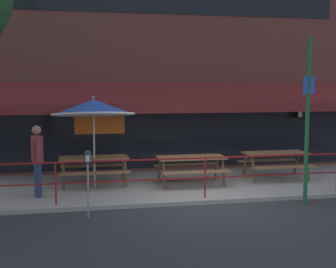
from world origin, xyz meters
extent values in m
plane|color=#2D2D30|center=(0.00, 0.00, 0.00)|extent=(120.00, 120.00, 0.00)
cube|color=#9E998E|center=(0.00, 2.00, 0.05)|extent=(15.00, 4.00, 0.10)
cube|color=brown|center=(0.00, 4.25, 3.91)|extent=(15.00, 0.50, 7.81)
cube|color=black|center=(0.00, 3.99, 1.35)|extent=(12.00, 0.02, 2.30)
cube|color=orange|center=(-2.25, 3.97, 1.65)|extent=(1.50, 0.02, 0.70)
cube|color=maroon|center=(0.00, 3.45, 2.50)|extent=(13.80, 0.92, 0.70)
cube|color=maroon|center=(0.00, 2.94, 2.10)|extent=(13.80, 0.08, 0.28)
cube|color=black|center=(4.12, 3.86, 2.03)|extent=(0.04, 0.28, 0.04)
cube|color=black|center=(4.12, 3.72, 1.85)|extent=(0.18, 0.18, 0.28)
cube|color=beige|center=(4.12, 3.72, 1.85)|extent=(0.13, 0.19, 0.20)
cylinder|color=maroon|center=(-3.45, 0.30, 0.57)|extent=(0.04, 0.04, 0.95)
cylinder|color=maroon|center=(0.00, 0.30, 0.57)|extent=(0.04, 0.04, 0.95)
cube|color=maroon|center=(0.00, 0.30, 1.05)|extent=(13.80, 0.04, 0.04)
cube|color=maroon|center=(0.00, 0.30, 0.57)|extent=(13.80, 0.03, 0.03)
cube|color=brown|center=(-2.52, 2.21, 0.84)|extent=(1.80, 0.80, 0.05)
cube|color=brown|center=(-2.52, 1.63, 0.54)|extent=(1.80, 0.26, 0.04)
cube|color=brown|center=(-2.52, 2.79, 0.54)|extent=(1.80, 0.26, 0.04)
cylinder|color=brown|center=(-1.72, 1.89, 0.47)|extent=(0.07, 0.30, 0.73)
cylinder|color=brown|center=(-1.72, 2.53, 0.47)|extent=(0.07, 0.30, 0.73)
cylinder|color=brown|center=(-3.32, 1.89, 0.47)|extent=(0.07, 0.30, 0.73)
cylinder|color=brown|center=(-3.32, 2.53, 0.47)|extent=(0.07, 0.30, 0.73)
cube|color=brown|center=(0.04, 1.78, 0.84)|extent=(1.80, 0.80, 0.05)
cube|color=brown|center=(0.04, 1.20, 0.54)|extent=(1.80, 0.26, 0.04)
cube|color=brown|center=(0.04, 2.36, 0.54)|extent=(1.80, 0.26, 0.04)
cylinder|color=brown|center=(0.84, 1.46, 0.47)|extent=(0.07, 0.30, 0.73)
cylinder|color=brown|center=(0.84, 2.10, 0.47)|extent=(0.07, 0.30, 0.73)
cylinder|color=brown|center=(-0.76, 1.46, 0.47)|extent=(0.07, 0.30, 0.73)
cylinder|color=brown|center=(-0.76, 2.10, 0.47)|extent=(0.07, 0.30, 0.73)
cube|color=brown|center=(2.60, 2.06, 0.84)|extent=(1.80, 0.80, 0.05)
cube|color=brown|center=(2.60, 1.48, 0.54)|extent=(1.80, 0.26, 0.04)
cube|color=brown|center=(2.60, 2.64, 0.54)|extent=(1.80, 0.26, 0.04)
cylinder|color=brown|center=(3.40, 1.74, 0.47)|extent=(0.07, 0.30, 0.73)
cylinder|color=brown|center=(3.40, 2.38, 0.47)|extent=(0.07, 0.30, 0.73)
cylinder|color=brown|center=(1.80, 1.74, 0.47)|extent=(0.07, 0.30, 0.73)
cylinder|color=brown|center=(1.80, 2.38, 0.47)|extent=(0.07, 0.30, 0.73)
cylinder|color=#B7B2A8|center=(-2.52, 1.99, 1.25)|extent=(0.04, 0.04, 2.30)
cone|color=#2D56B7|center=(-2.52, 1.99, 2.20)|extent=(2.10, 2.13, 0.61)
cylinder|color=white|center=(-2.52, 1.99, 2.01)|extent=(2.14, 2.14, 0.25)
sphere|color=#B7B2A8|center=(-2.52, 1.99, 2.44)|extent=(0.07, 0.07, 0.07)
cylinder|color=navy|center=(-3.91, 1.28, 0.53)|extent=(0.15, 0.15, 0.86)
cylinder|color=navy|center=(-3.87, 1.08, 0.53)|extent=(0.15, 0.15, 0.86)
cube|color=maroon|center=(-3.89, 1.18, 1.26)|extent=(0.31, 0.44, 0.60)
cylinder|color=maroon|center=(-3.94, 1.43, 1.23)|extent=(0.10, 0.10, 0.54)
cylinder|color=maroon|center=(-3.85, 0.92, 1.23)|extent=(0.10, 0.10, 0.54)
sphere|color=#9E7051|center=(-3.89, 1.18, 1.70)|extent=(0.22, 0.22, 0.22)
cylinder|color=gray|center=(-2.77, -0.53, 0.57)|extent=(0.04, 0.04, 1.15)
cylinder|color=#2D2D33|center=(-2.77, -0.53, 1.25)|extent=(0.15, 0.15, 0.20)
sphere|color=#2D2D33|center=(-2.77, -0.53, 1.35)|extent=(0.14, 0.14, 0.14)
cube|color=silver|center=(-2.77, -0.61, 1.26)|extent=(0.08, 0.01, 0.13)
cylinder|color=#1E6033|center=(2.19, -0.45, 1.91)|extent=(0.09, 0.09, 3.83)
cube|color=blue|center=(2.19, -0.47, 2.75)|extent=(0.28, 0.02, 0.40)
camera|label=1|loc=(-3.06, -10.21, 2.73)|focal=50.00mm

